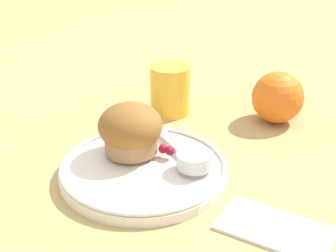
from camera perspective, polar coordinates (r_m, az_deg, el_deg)
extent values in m
plane|color=tan|center=(0.65, -2.24, -6.21)|extent=(3.00, 3.00, 0.00)
cylinder|color=silver|center=(0.66, -2.89, -5.39)|extent=(0.23, 0.23, 0.01)
torus|color=silver|center=(0.65, -2.91, -4.64)|extent=(0.23, 0.23, 0.01)
cylinder|color=#9E7047|center=(0.67, -4.54, -1.78)|extent=(0.08, 0.08, 0.03)
ellipsoid|color=brown|center=(0.66, -4.61, 0.04)|extent=(0.09, 0.09, 0.06)
cylinder|color=silver|center=(0.63, 3.21, -4.17)|extent=(0.05, 0.05, 0.02)
cylinder|color=beige|center=(0.63, 3.23, -3.51)|extent=(0.04, 0.04, 0.00)
sphere|color=maroon|center=(0.67, -0.75, -2.76)|extent=(0.01, 0.01, 0.01)
sphere|color=maroon|center=(0.66, 0.22, -3.04)|extent=(0.01, 0.01, 0.01)
cube|color=silver|center=(0.69, 0.93, -2.14)|extent=(0.14, 0.10, 0.00)
sphere|color=orange|center=(0.81, 13.23, 3.41)|extent=(0.09, 0.09, 0.09)
cylinder|color=gold|center=(0.82, 0.27, 4.45)|extent=(0.07, 0.07, 0.09)
cube|color=white|center=(0.57, 12.91, -11.95)|extent=(0.13, 0.07, 0.01)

